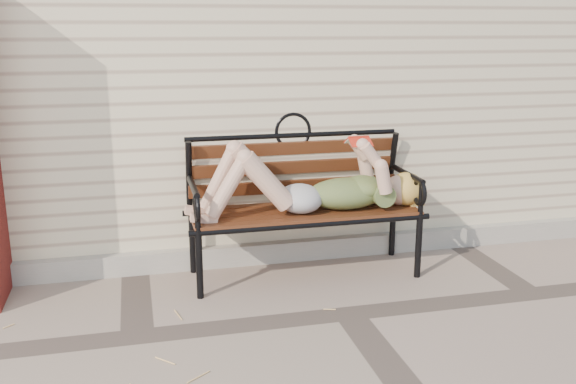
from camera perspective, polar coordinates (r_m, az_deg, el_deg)
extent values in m
plane|color=gray|center=(3.97, 5.44, -10.71)|extent=(80.00, 80.00, 0.00)
cube|color=beige|center=(6.49, -3.07, 12.92)|extent=(8.00, 4.00, 3.00)
cube|color=#ADA99D|center=(4.79, 1.68, -5.10)|extent=(8.00, 0.10, 0.15)
cylinder|color=black|center=(4.11, -7.89, -6.39)|extent=(0.04, 0.04, 0.46)
cylinder|color=black|center=(4.54, -8.50, -4.37)|extent=(0.04, 0.04, 0.46)
cylinder|color=black|center=(4.50, 11.52, -4.70)|extent=(0.04, 0.04, 0.46)
cylinder|color=black|center=(4.89, 9.28, -3.00)|extent=(0.04, 0.04, 0.46)
cube|color=#5B2817|center=(4.38, 1.48, -1.79)|extent=(1.54, 0.50, 0.03)
cylinder|color=black|center=(4.18, 2.30, -2.91)|extent=(1.62, 0.04, 0.04)
cylinder|color=black|center=(4.60, 0.74, -1.25)|extent=(1.62, 0.04, 0.04)
torus|color=black|center=(4.59, 0.42, 5.46)|extent=(0.28, 0.04, 0.28)
ellipsoid|color=#093440|center=(4.40, 5.16, -0.12)|extent=(0.55, 0.31, 0.21)
ellipsoid|color=#093440|center=(4.43, 6.66, 0.41)|extent=(0.26, 0.30, 0.16)
ellipsoid|color=#A5A5AA|center=(4.31, 1.08, -0.58)|extent=(0.30, 0.34, 0.19)
sphere|color=#D1A58C|center=(4.54, 9.89, 0.18)|extent=(0.22, 0.22, 0.22)
ellipsoid|color=gold|center=(4.56, 10.48, 0.28)|extent=(0.25, 0.26, 0.23)
cube|color=red|center=(4.34, 6.30, 4.85)|extent=(0.14, 0.02, 0.02)
cube|color=beige|center=(4.31, 6.48, 4.40)|extent=(0.14, 0.09, 0.05)
cube|color=beige|center=(4.39, 6.10, 4.59)|extent=(0.14, 0.09, 0.05)
cube|color=red|center=(4.31, 6.49, 4.45)|extent=(0.15, 0.09, 0.05)
cube|color=red|center=(4.39, 6.09, 4.65)|extent=(0.15, 0.09, 0.05)
cylinder|color=#E4B76F|center=(3.93, -3.80, -10.83)|extent=(0.14, 0.06, 0.01)
cylinder|color=#E4B76F|center=(3.46, 4.74, -14.62)|extent=(0.03, 0.12, 0.01)
cylinder|color=#E4B76F|center=(3.30, 5.22, -16.17)|extent=(0.08, 0.04, 0.01)
cylinder|color=#E4B76F|center=(4.05, 4.23, -10.01)|extent=(0.01, 0.10, 0.01)
cylinder|color=#E4B76F|center=(3.90, -20.86, -12.03)|extent=(0.05, 0.11, 0.01)
cylinder|color=#E4B76F|center=(3.75, -5.44, -12.19)|extent=(0.12, 0.08, 0.01)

